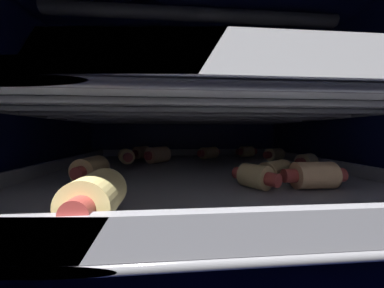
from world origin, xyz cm
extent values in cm
cube|color=#0C1138|center=(0.00, 0.00, -0.60)|extent=(51.55, 49.94, 1.20)
cube|color=#0C1138|center=(0.00, 24.37, 16.70)|extent=(51.55, 1.20, 33.39)
cube|color=#0C1138|center=(-25.18, 0.00, 16.70)|extent=(1.20, 47.54, 33.39)
cube|color=#0C1138|center=(25.18, 0.00, 16.70)|extent=(1.20, 47.54, 33.39)
cube|color=#0C1138|center=(0.00, 0.00, 33.99)|extent=(51.55, 49.94, 1.20)
cylinder|color=#333338|center=(0.00, -3.27, 31.06)|extent=(39.32, 1.75, 1.75)
cylinder|color=#333338|center=(0.00, 3.27, 31.06)|extent=(39.32, 1.75, 1.75)
cylinder|color=#333338|center=(0.00, 9.80, 31.06)|extent=(39.32, 1.75, 1.75)
cylinder|color=slate|center=(-23.12, 0.00, 8.38)|extent=(0.70, 46.58, 0.70)
cylinder|color=slate|center=(23.12, 0.00, 8.38)|extent=(0.70, 46.58, 0.70)
cylinder|color=slate|center=(0.00, -20.96, 8.38)|extent=(46.24, 0.70, 0.70)
cylinder|color=slate|center=(0.00, -16.30, 8.38)|extent=(46.24, 0.70, 0.70)
cylinder|color=slate|center=(0.00, -11.65, 8.38)|extent=(46.24, 0.70, 0.70)
cylinder|color=slate|center=(0.00, -6.99, 8.38)|extent=(46.24, 0.70, 0.70)
cylinder|color=slate|center=(0.00, -2.33, 8.38)|extent=(46.24, 0.70, 0.70)
cylinder|color=slate|center=(0.00, 2.33, 8.38)|extent=(46.24, 0.70, 0.70)
cylinder|color=slate|center=(0.00, 6.99, 8.38)|extent=(46.24, 0.70, 0.70)
cylinder|color=slate|center=(0.00, 11.65, 8.38)|extent=(46.24, 0.70, 0.70)
cylinder|color=slate|center=(0.00, 16.30, 8.38)|extent=(46.24, 0.70, 0.70)
cylinder|color=slate|center=(0.00, 20.96, 8.38)|extent=(46.24, 0.70, 0.70)
cube|color=gray|center=(0.00, 0.00, 9.15)|extent=(42.67, 42.27, 0.83)
cube|color=gray|center=(0.00, -20.73, 10.34)|extent=(42.67, 0.80, 1.56)
cube|color=gray|center=(0.00, 20.73, 10.34)|extent=(42.67, 0.80, 1.56)
cube|color=gray|center=(-20.94, 0.00, 10.34)|extent=(0.80, 42.27, 1.56)
cube|color=gray|center=(20.94, 0.00, 10.34)|extent=(0.80, 42.27, 1.56)
cylinder|color=#E7B175|center=(-10.41, 14.78, 10.94)|extent=(4.06, 4.11, 2.76)
cylinder|color=#B23D38|center=(-11.55, 13.34, 10.94)|extent=(1.40, 1.29, 1.30)
cylinder|color=#B23D38|center=(-9.26, 16.21, 10.94)|extent=(1.40, 1.29, 1.30)
cylinder|color=#ECB87E|center=(-6.26, 8.19, 11.09)|extent=(5.04, 5.08, 3.06)
cylinder|color=#B23D38|center=(-4.65, 9.90, 11.09)|extent=(1.60, 1.56, 1.64)
cylinder|color=#B23D38|center=(-7.88, 6.49, 11.09)|extent=(1.60, 1.56, 1.64)
cylinder|color=#E3C481|center=(17.80, 9.72, 10.82)|extent=(4.35, 3.96, 2.53)
cylinder|color=#B23D38|center=(15.73, 8.55, 10.82)|extent=(1.72, 1.81, 1.42)
cylinder|color=#B23D38|center=(19.86, 10.89, 10.82)|extent=(1.72, 1.81, 1.42)
cylinder|color=#E3B572|center=(-12.96, -6.39, 10.99)|extent=(3.36, 4.20, 2.86)
cylinder|color=#B23D38|center=(-12.63, -4.04, 10.99)|extent=(1.48, 1.08, 1.37)
cylinder|color=#B23D38|center=(-13.29, -8.73, 10.99)|extent=(1.48, 1.08, 1.37)
cylinder|color=#DEB774|center=(8.60, -8.54, 10.79)|extent=(4.83, 4.46, 2.46)
cylinder|color=#B23D38|center=(6.47, -10.09, 10.79)|extent=(1.65, 1.70, 1.31)
cylinder|color=#B23D38|center=(10.72, -6.99, 10.79)|extent=(1.65, 1.70, 1.31)
cylinder|color=#D8B679|center=(14.02, 15.97, 10.83)|extent=(3.49, 3.23, 2.54)
cylinder|color=#B23D38|center=(15.96, 16.51, 10.83)|extent=(1.44, 1.67, 1.43)
cylinder|color=#B23D38|center=(12.07, 15.44, 10.83)|extent=(1.44, 1.67, 1.43)
cylinder|color=#D8BB81|center=(17.77, -0.68, 10.77)|extent=(3.68, 3.54, 2.42)
cylinder|color=#B23D38|center=(19.36, 0.28, 10.77)|extent=(1.43, 1.58, 1.31)
cylinder|color=#B23D38|center=(16.18, -1.64, 10.77)|extent=(1.43, 1.58, 1.31)
cylinder|color=#DDB56E|center=(4.57, 13.76, 10.85)|extent=(4.75, 4.42, 2.57)
cylinder|color=#B23D38|center=(6.56, 15.18, 10.85)|extent=(1.57, 1.70, 1.45)
cylinder|color=#B23D38|center=(2.58, 12.33, 10.85)|extent=(1.57, 1.70, 1.45)
cylinder|color=#D6B776|center=(5.22, -11.00, 10.79)|extent=(3.58, 3.71, 2.45)
cylinder|color=#B23D38|center=(4.16, -9.30, 10.79)|extent=(1.74, 1.68, 1.33)
cylinder|color=#B23D38|center=(6.28, -12.70, 10.79)|extent=(1.74, 1.68, 1.33)
cylinder|color=#E9B37A|center=(11.09, -11.72, 10.93)|extent=(3.99, 2.77, 2.74)
cylinder|color=#B23D38|center=(8.52, -11.70, 10.93)|extent=(1.20, 1.42, 1.41)
cylinder|color=#B23D38|center=(13.67, -11.74, 10.93)|extent=(1.20, 1.42, 1.41)
cylinder|color=#D9C277|center=(-8.15, -17.85, 11.11)|extent=(3.17, 4.18, 3.11)
cylinder|color=#B23D38|center=(-8.19, -15.31, 11.11)|extent=(1.58, 0.97, 1.56)
cylinder|color=#B23D38|center=(-8.11, -20.38, 11.11)|extent=(1.58, 0.97, 1.56)
cylinder|color=#E6BE74|center=(-12.14, 7.90, 10.92)|extent=(3.56, 3.64, 2.72)
cylinder|color=#B23D38|center=(-11.43, 6.03, 10.92)|extent=(1.92, 1.62, 1.63)
cylinder|color=#B23D38|center=(-12.85, 9.76, 10.92)|extent=(1.92, 1.62, 1.63)
cylinder|color=slate|center=(-23.12, 0.00, 17.81)|extent=(0.63, 46.58, 0.63)
cylinder|color=slate|center=(23.12, 0.00, 17.81)|extent=(0.63, 46.58, 0.63)
cylinder|color=slate|center=(0.00, -20.38, 17.81)|extent=(46.24, 0.63, 0.63)
cylinder|color=slate|center=(0.00, -14.56, 17.81)|extent=(46.24, 0.63, 0.63)
cylinder|color=slate|center=(0.00, -8.73, 17.81)|extent=(46.24, 0.63, 0.63)
cylinder|color=slate|center=(0.00, -2.91, 17.81)|extent=(46.24, 0.63, 0.63)
cylinder|color=slate|center=(0.00, 2.91, 17.81)|extent=(46.24, 0.63, 0.63)
cylinder|color=slate|center=(0.00, 8.73, 17.81)|extent=(46.24, 0.63, 0.63)
cylinder|color=slate|center=(0.00, 14.56, 17.81)|extent=(46.24, 0.63, 0.63)
cylinder|color=slate|center=(0.00, 20.38, 17.81)|extent=(46.24, 0.63, 0.63)
cube|color=silver|center=(0.00, 0.00, 18.60)|extent=(42.67, 42.27, 0.94)
cube|color=silver|center=(0.00, -20.73, 19.77)|extent=(42.67, 0.80, 1.39)
cube|color=silver|center=(0.00, 20.73, 19.77)|extent=(42.67, 0.80, 1.39)
cube|color=silver|center=(-20.94, 0.00, 19.77)|extent=(0.80, 42.27, 1.39)
cube|color=silver|center=(20.94, 0.00, 19.77)|extent=(0.80, 42.27, 1.39)
cylinder|color=#ECC578|center=(3.23, -4.87, 20.35)|extent=(4.06, 4.01, 2.55)
cylinder|color=#B23D38|center=(4.83, -3.43, 20.35)|extent=(1.62, 1.63, 1.17)
cylinder|color=#B23D38|center=(1.63, -6.30, 20.35)|extent=(1.62, 1.63, 1.17)
cylinder|color=#E5B077|center=(3.49, 7.55, 20.33)|extent=(3.67, 3.09, 2.51)
cylinder|color=#B23D38|center=(5.59, 7.96, 20.33)|extent=(1.27, 1.47, 1.30)
cylinder|color=#B23D38|center=(1.38, 7.14, 20.33)|extent=(1.27, 1.47, 1.30)
cylinder|color=#E5BF76|center=(-12.69, 15.33, 20.56)|extent=(3.46, 4.28, 2.98)
cylinder|color=#B23D38|center=(-12.37, 17.82, 20.56)|extent=(1.73, 1.29, 1.60)
cylinder|color=#B23D38|center=(-13.01, 12.84, 20.56)|extent=(1.73, 1.29, 1.60)
cylinder|color=#D5BE75|center=(17.28, -1.15, 20.35)|extent=(4.43, 4.27, 2.56)
cylinder|color=#B23D38|center=(18.99, 0.23, 20.35)|extent=(1.35, 1.42, 1.21)
cylinder|color=#B23D38|center=(15.57, -2.53, 20.35)|extent=(1.35, 1.42, 1.21)
cylinder|color=#D7C480|center=(-10.76, -3.14, 20.56)|extent=(3.76, 3.93, 2.99)
cylinder|color=#B23D38|center=(-11.35, -1.08, 20.56)|extent=(1.63, 1.40, 1.40)
cylinder|color=#B23D38|center=(-10.17, -5.20, 20.56)|extent=(1.63, 1.40, 1.40)
cylinder|color=#DCBF75|center=(0.05, -0.78, 20.51)|extent=(3.76, 4.62, 2.87)
cylinder|color=#B23D38|center=(0.67, -3.30, 20.51)|extent=(1.62, 1.42, 1.39)
cylinder|color=#B23D38|center=(-0.57, 1.73, 20.51)|extent=(1.62, 1.42, 1.39)
cylinder|color=#ECB47C|center=(16.55, -12.40, 20.48)|extent=(3.71, 4.34, 2.82)
cylinder|color=#B23D38|center=(17.20, -10.06, 20.48)|extent=(1.70, 1.48, 1.45)
cylinder|color=#E0C181|center=(9.96, 12.68, 20.52)|extent=(3.24, 3.35, 2.91)
cylinder|color=#B23D38|center=(9.73, 10.77, 20.52)|extent=(1.77, 1.00, 1.69)
cylinder|color=#B23D38|center=(10.18, 14.58, 20.52)|extent=(1.77, 1.00, 1.69)
camera|label=1|loc=(-3.04, -31.24, 15.23)|focal=19.13mm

